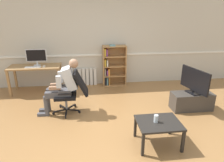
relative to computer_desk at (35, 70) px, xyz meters
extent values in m
plane|color=olive|center=(1.81, -2.15, -0.65)|extent=(18.00, 18.00, 0.00)
cube|color=beige|center=(1.81, 0.50, 0.70)|extent=(12.00, 0.10, 2.70)
cube|color=white|center=(1.81, 0.44, 0.27)|extent=(12.00, 0.03, 0.05)
cube|color=#9E7547|center=(-0.64, -0.27, -0.29)|extent=(0.06, 0.06, 0.72)
cube|color=#9E7547|center=(0.64, -0.27, -0.29)|extent=(0.06, 0.06, 0.72)
cube|color=#9E7547|center=(0.64, 0.27, -0.29)|extent=(0.06, 0.06, 0.72)
cube|color=#9E7547|center=(-0.64, 0.27, -0.29)|extent=(0.06, 0.06, 0.72)
cube|color=#9E7547|center=(0.00, 0.00, 0.09)|extent=(1.37, 0.61, 0.04)
cube|color=silver|center=(0.06, 0.06, 0.11)|extent=(0.18, 0.14, 0.01)
cube|color=silver|center=(0.06, 0.08, 0.17)|extent=(0.04, 0.02, 0.10)
cube|color=silver|center=(0.06, 0.08, 0.38)|extent=(0.55, 0.02, 0.33)
cube|color=black|center=(0.06, 0.07, 0.38)|extent=(0.50, 0.00, 0.30)
cube|color=white|center=(-0.01, -0.14, 0.12)|extent=(0.41, 0.12, 0.02)
cube|color=white|center=(0.27, -0.12, 0.12)|extent=(0.06, 0.10, 0.03)
cube|color=#AD7F4C|center=(1.90, 0.27, -0.04)|extent=(0.03, 0.28, 1.22)
cube|color=#AD7F4C|center=(2.56, 0.27, -0.04)|extent=(0.03, 0.28, 1.22)
cube|color=#AD7F4C|center=(2.23, 0.41, -0.04)|extent=(0.66, 0.02, 1.22)
cube|color=#AD7F4C|center=(2.23, 0.27, -0.64)|extent=(0.63, 0.28, 0.03)
cube|color=#AD7F4C|center=(2.23, 0.27, -0.34)|extent=(0.63, 0.28, 0.03)
cube|color=#AD7F4C|center=(2.23, 0.27, -0.04)|extent=(0.63, 0.28, 0.03)
cube|color=#AD7F4C|center=(2.23, 0.27, 0.26)|extent=(0.63, 0.28, 0.03)
cube|color=#AD7F4C|center=(2.23, 0.27, 0.55)|extent=(0.63, 0.28, 0.03)
cube|color=black|center=(1.95, 0.27, -0.50)|extent=(0.04, 0.19, 0.24)
cube|color=beige|center=(1.95, 0.27, -0.22)|extent=(0.03, 0.19, 0.21)
cube|color=gold|center=(1.95, 0.27, 0.07)|extent=(0.05, 0.19, 0.20)
cube|color=gold|center=(1.95, 0.28, 0.38)|extent=(0.05, 0.19, 0.21)
cube|color=#6699A3|center=(2.01, 0.28, -0.51)|extent=(0.04, 0.19, 0.22)
cube|color=#89428E|center=(2.01, 0.27, -0.24)|extent=(0.03, 0.19, 0.17)
cube|color=white|center=(2.02, 0.27, 0.06)|extent=(0.04, 0.19, 0.18)
cube|color=#89428E|center=(2.01, 0.28, 0.37)|extent=(0.04, 0.19, 0.19)
cube|color=orange|center=(2.07, 0.26, -0.51)|extent=(0.03, 0.19, 0.24)
cube|color=orange|center=(2.06, 0.27, -0.22)|extent=(0.05, 0.19, 0.22)
cube|color=#6699A3|center=(2.17, 0.23, 0.58)|extent=(0.16, 0.22, 0.02)
cube|color=white|center=(0.84, 0.39, -0.39)|extent=(0.09, 0.08, 0.52)
cube|color=white|center=(0.96, 0.39, -0.39)|extent=(0.09, 0.08, 0.52)
cube|color=white|center=(1.07, 0.39, -0.39)|extent=(0.09, 0.08, 0.52)
cube|color=white|center=(1.19, 0.39, -0.39)|extent=(0.09, 0.08, 0.52)
cube|color=white|center=(1.30, 0.39, -0.39)|extent=(0.09, 0.08, 0.52)
cube|color=white|center=(1.42, 0.39, -0.39)|extent=(0.09, 0.08, 0.52)
cube|color=white|center=(1.53, 0.39, -0.39)|extent=(0.09, 0.08, 0.52)
cube|color=white|center=(1.65, 0.39, -0.39)|extent=(0.09, 0.08, 0.52)
cube|color=black|center=(0.92, -1.47, -0.58)|extent=(0.04, 0.30, 0.02)
cylinder|color=black|center=(0.92, -1.62, -0.62)|extent=(0.02, 0.06, 0.06)
cube|color=black|center=(1.06, -1.37, -0.58)|extent=(0.30, 0.13, 0.02)
cylinder|color=black|center=(1.21, -1.41, -0.62)|extent=(0.06, 0.04, 0.06)
cube|color=black|center=(1.01, -1.20, -0.58)|extent=(0.21, 0.26, 0.02)
cylinder|color=black|center=(1.10, -1.08, -0.62)|extent=(0.05, 0.06, 0.06)
cube|color=black|center=(0.83, -1.20, -0.58)|extent=(0.21, 0.26, 0.02)
cylinder|color=black|center=(0.74, -1.08, -0.62)|extent=(0.05, 0.06, 0.06)
cube|color=black|center=(0.78, -1.37, -0.58)|extent=(0.30, 0.13, 0.02)
cylinder|color=black|center=(0.64, -1.41, -0.62)|extent=(0.06, 0.04, 0.06)
cylinder|color=gray|center=(0.92, -1.32, -0.42)|extent=(0.05, 0.05, 0.30)
cube|color=black|center=(0.92, -1.32, -0.24)|extent=(0.46, 0.46, 0.07)
cube|color=black|center=(1.27, -1.32, 0.05)|extent=(0.30, 0.44, 0.53)
cube|color=black|center=(0.94, -1.06, -0.09)|extent=(0.28, 0.04, 0.03)
cube|color=black|center=(0.94, -1.58, -0.09)|extent=(0.28, 0.04, 0.03)
cube|color=#4C4C51|center=(0.92, -1.32, -0.13)|extent=(0.26, 0.34, 0.14)
cube|color=silver|center=(1.04, -1.32, 0.16)|extent=(0.34, 0.34, 0.52)
sphere|color=#A87A5B|center=(1.14, -1.32, 0.49)|extent=(0.20, 0.20, 0.20)
cube|color=white|center=(0.64, -1.32, -0.03)|extent=(0.15, 0.04, 0.02)
cube|color=#4C4C51|center=(0.71, -1.22, -0.16)|extent=(0.42, 0.13, 0.13)
cylinder|color=#4C4C51|center=(0.50, -1.22, -0.42)|extent=(0.10, 0.10, 0.46)
cube|color=#4C4C51|center=(0.40, -1.22, -0.62)|extent=(0.22, 0.09, 0.06)
cube|color=#4C4C51|center=(0.71, -1.42, -0.16)|extent=(0.42, 0.13, 0.13)
cylinder|color=#4C4C51|center=(0.50, -1.42, -0.42)|extent=(0.10, 0.10, 0.46)
cube|color=#4C4C51|center=(0.40, -1.42, -0.62)|extent=(0.22, 0.09, 0.06)
cube|color=silver|center=(0.82, -1.16, 0.14)|extent=(0.10, 0.08, 0.26)
cube|color=#A87A5B|center=(0.72, -1.22, -0.01)|extent=(0.24, 0.07, 0.07)
cube|color=silver|center=(0.82, -1.48, 0.14)|extent=(0.10, 0.08, 0.26)
cube|color=#A87A5B|center=(0.72, -1.42, -0.01)|extent=(0.24, 0.07, 0.07)
cube|color=#3D3833|center=(3.80, -1.52, -0.45)|extent=(0.93, 0.39, 0.40)
cube|color=black|center=(3.80, -1.52, -0.24)|extent=(0.27, 0.36, 0.02)
cylinder|color=black|center=(3.80, -1.52, -0.20)|extent=(0.04, 0.04, 0.05)
cube|color=black|center=(3.80, -1.52, 0.08)|extent=(0.23, 0.84, 0.50)
cube|color=#B7D1F9|center=(3.82, -1.52, 0.08)|extent=(0.19, 0.78, 0.46)
cube|color=black|center=(2.25, -2.95, -0.45)|extent=(0.04, 0.04, 0.40)
cube|color=black|center=(2.92, -2.95, -0.45)|extent=(0.04, 0.04, 0.40)
cube|color=black|center=(2.92, -2.43, -0.45)|extent=(0.04, 0.04, 0.40)
cube|color=black|center=(2.25, -2.43, -0.45)|extent=(0.04, 0.04, 0.40)
cube|color=black|center=(2.58, -2.69, -0.23)|extent=(0.73, 0.58, 0.03)
cylinder|color=silver|center=(2.53, -2.68, -0.15)|extent=(0.07, 0.07, 0.13)
camera|label=1|loc=(1.44, -5.52, 1.58)|focal=32.32mm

